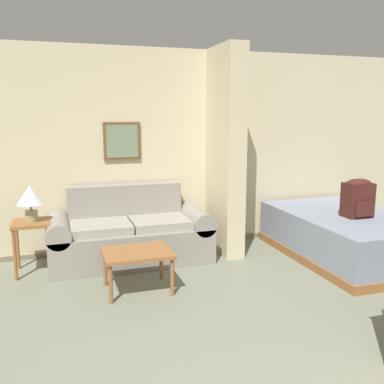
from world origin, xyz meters
The scene contains 8 objects.
wall_back centered at (0.00, 4.21, 1.29)m, with size 7.73×0.16×2.60m.
wall_partition_pillar centered at (0.74, 3.75, 1.30)m, with size 0.24×0.81×2.60m.
couch centered at (-0.51, 3.73, 0.33)m, with size 1.94×0.84×0.90m.
coffee_table centered at (-0.59, 2.79, 0.37)m, with size 0.68×0.54×0.42m.
side_table centered at (-1.61, 3.65, 0.49)m, with size 0.43×0.43×0.60m.
table_lamp centered at (-1.61, 3.65, 0.87)m, with size 0.30×0.30×0.41m.
bed centered at (2.12, 3.06, 0.28)m, with size 1.40×2.11×0.55m.
backpack centered at (2.12, 2.89, 0.79)m, with size 0.33×0.26×0.46m.
Camera 1 is at (-1.32, -1.30, 1.79)m, focal length 40.00 mm.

